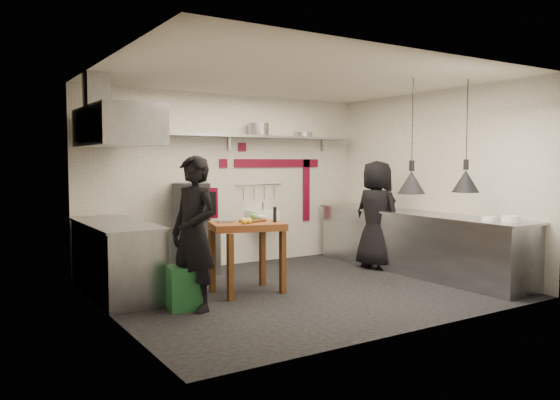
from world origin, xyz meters
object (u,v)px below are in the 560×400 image
combi_oven (191,202)px  chef_right (377,215)px  green_bin (183,288)px  oven_stand (196,246)px  chef_left (194,233)px  prep_table (247,258)px

combi_oven → chef_right: 2.94m
combi_oven → green_bin: bearing=-94.9°
oven_stand → chef_right: 2.91m
green_bin → chef_left: (0.10, -0.10, 0.64)m
combi_oven → prep_table: 1.72m
prep_table → combi_oven: bearing=109.5°
prep_table → chef_right: 2.61m
combi_oven → prep_table: bearing=-65.8°
oven_stand → chef_right: (2.59, -1.24, 0.46)m
prep_table → chef_left: bearing=-140.2°
oven_stand → chef_left: chef_left is taller
chef_left → chef_right: 3.55m
chef_left → chef_right: size_ratio=1.03×
combi_oven → green_bin: combi_oven is taller
oven_stand → chef_left: size_ratio=0.45×
chef_left → green_bin: bearing=-153.8°
oven_stand → combi_oven: 0.69m
green_bin → chef_right: (3.56, 0.66, 0.61)m
prep_table → chef_right: chef_right is taller
prep_table → green_bin: bearing=-147.2°
chef_right → prep_table: bearing=86.7°
green_bin → chef_left: size_ratio=0.28×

